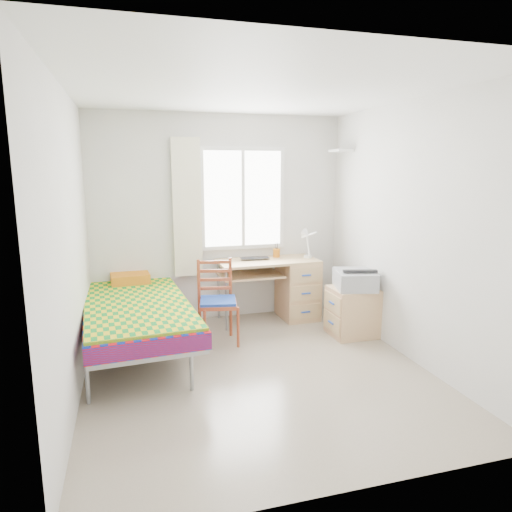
{
  "coord_description": "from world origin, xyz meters",
  "views": [
    {
      "loc": [
        -1.13,
        -3.95,
        1.94
      ],
      "look_at": [
        0.14,
        0.55,
        1.03
      ],
      "focal_mm": 32.0,
      "sensor_mm": 36.0,
      "label": 1
    }
  ],
  "objects_px": {
    "desk": "(292,286)",
    "printer": "(355,279)",
    "cabinet": "(352,312)",
    "bed": "(136,307)",
    "chair": "(218,296)"
  },
  "relations": [
    {
      "from": "bed",
      "to": "cabinet",
      "type": "bearing_deg",
      "value": -9.74
    },
    {
      "from": "desk",
      "to": "printer",
      "type": "relative_size",
      "value": 2.19
    },
    {
      "from": "cabinet",
      "to": "bed",
      "type": "bearing_deg",
      "value": 174.27
    },
    {
      "from": "desk",
      "to": "cabinet",
      "type": "relative_size",
      "value": 2.26
    },
    {
      "from": "desk",
      "to": "printer",
      "type": "distance_m",
      "value": 0.95
    },
    {
      "from": "bed",
      "to": "desk",
      "type": "xyz_separation_m",
      "value": [
        1.98,
        0.56,
        -0.04
      ]
    },
    {
      "from": "cabinet",
      "to": "printer",
      "type": "height_order",
      "value": "printer"
    },
    {
      "from": "desk",
      "to": "printer",
      "type": "bearing_deg",
      "value": -60.79
    },
    {
      "from": "chair",
      "to": "cabinet",
      "type": "height_order",
      "value": "chair"
    },
    {
      "from": "cabinet",
      "to": "chair",
      "type": "bearing_deg",
      "value": 171.39
    },
    {
      "from": "bed",
      "to": "cabinet",
      "type": "relative_size",
      "value": 4.09
    },
    {
      "from": "desk",
      "to": "cabinet",
      "type": "xyz_separation_m",
      "value": [
        0.46,
        -0.79,
        -0.14
      ]
    },
    {
      "from": "bed",
      "to": "desk",
      "type": "bearing_deg",
      "value": 11.39
    },
    {
      "from": "bed",
      "to": "desk",
      "type": "height_order",
      "value": "bed"
    },
    {
      "from": "bed",
      "to": "cabinet",
      "type": "distance_m",
      "value": 2.46
    }
  ]
}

